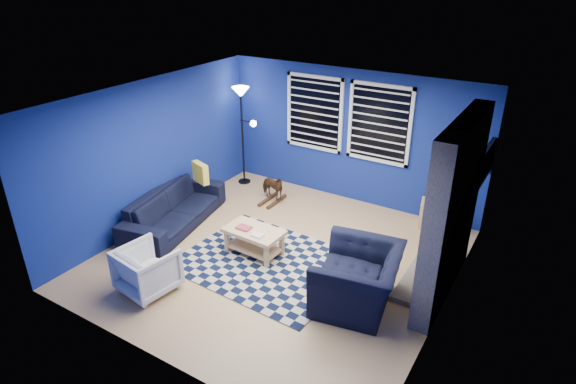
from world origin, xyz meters
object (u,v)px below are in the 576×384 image
at_px(tv, 485,164).
at_px(floor_lamp, 242,106).
at_px(armchair_big, 358,279).
at_px(coffee_table, 254,236).
at_px(armchair_bent, 147,270).
at_px(rocking_horse, 272,187).
at_px(sofa, 174,209).
at_px(cabinet, 437,214).

bearing_deg(tv, floor_lamp, 179.43).
bearing_deg(armchair_big, coffee_table, -108.54).
xyz_separation_m(armchair_bent, rocking_horse, (-0.03, 3.18, -0.01)).
bearing_deg(sofa, armchair_big, -106.11).
bearing_deg(rocking_horse, floor_lamp, 74.23).
bearing_deg(cabinet, armchair_bent, -139.57).
distance_m(armchair_bent, floor_lamp, 4.01).
bearing_deg(sofa, coffee_table, -102.50).
height_order(armchair_bent, rocking_horse, armchair_bent).
xyz_separation_m(sofa, armchair_big, (3.58, -0.31, 0.07)).
bearing_deg(cabinet, floor_lamp, 170.54).
bearing_deg(armchair_bent, armchair_big, -146.16).
distance_m(armchair_big, cabinet, 2.64).
xyz_separation_m(armchair_bent, floor_lamp, (-1.01, 3.66, 1.31)).
xyz_separation_m(sofa, armchair_bent, (0.98, -1.56, 0.01)).
height_order(tv, floor_lamp, floor_lamp).
bearing_deg(armchair_big, tv, 147.41).
relative_size(tv, coffee_table, 1.07).
height_order(armchair_big, cabinet, armchair_big).
bearing_deg(tv, armchair_big, -112.26).
relative_size(rocking_horse, cabinet, 0.94).
relative_size(tv, floor_lamp, 0.50).
distance_m(armchair_big, floor_lamp, 4.51).
relative_size(sofa, cabinet, 3.47).
distance_m(armchair_bent, rocking_horse, 3.18).
bearing_deg(cabinet, tv, -33.72).
bearing_deg(floor_lamp, sofa, -89.25).
height_order(rocking_horse, floor_lamp, floor_lamp).
bearing_deg(tv, coffee_table, -143.58).
bearing_deg(tv, sofa, -155.69).
xyz_separation_m(coffee_table, floor_lamp, (-1.74, 2.14, 1.32)).
bearing_deg(tv, armchair_bent, -134.63).
height_order(tv, armchair_bent, tv).
bearing_deg(floor_lamp, cabinet, 2.98).
distance_m(tv, sofa, 5.10).
xyz_separation_m(armchair_bent, coffee_table, (0.73, 1.52, -0.02)).
height_order(sofa, armchair_big, armchair_big).
relative_size(coffee_table, cabinet, 1.48).
relative_size(sofa, armchair_big, 1.81).
distance_m(armchair_big, armchair_bent, 2.88).
height_order(sofa, coffee_table, sofa).
distance_m(sofa, floor_lamp, 2.48).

